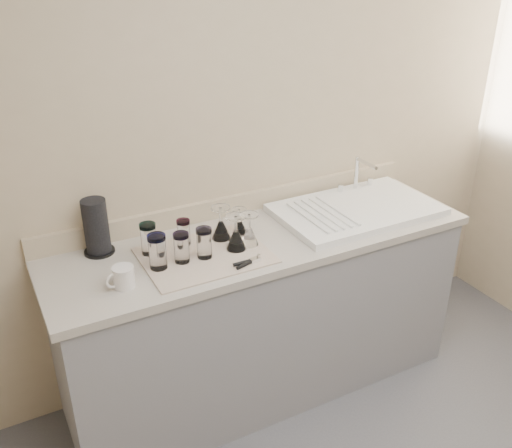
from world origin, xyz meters
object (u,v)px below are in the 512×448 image
goblet_back_left (221,228)px  goblet_back_right (240,225)px  sink_unit (356,209)px  goblet_front_right (249,234)px  tumbler_magenta (158,251)px  tumbler_purple (184,232)px  white_mug (123,277)px  tumbler_lavender (204,243)px  paper_towel_roll (96,227)px  tumbler_blue (182,247)px  can_opener (248,262)px  tumbler_teal (149,239)px  goblet_front_left (236,238)px

goblet_back_left → goblet_back_right: goblet_back_left is taller
sink_unit → goblet_front_right: 0.65m
tumbler_magenta → goblet_front_right: (0.44, 0.01, -0.03)m
tumbler_purple → white_mug: size_ratio=0.94×
tumbler_lavender → paper_towel_roll: (-0.40, 0.27, 0.05)m
goblet_back_left → goblet_front_right: 0.14m
tumbler_magenta → goblet_back_left: (0.35, 0.12, -0.03)m
tumbler_purple → tumbler_magenta: 0.23m
tumbler_purple → tumbler_blue: (-0.07, -0.14, 0.01)m
goblet_front_right → goblet_back_right: bearing=84.9°
tumbler_magenta → goblet_back_right: tumbler_magenta is taller
goblet_front_right → can_opener: goblet_front_right is taller
goblet_back_right → tumbler_lavender: bearing=-150.4°
sink_unit → tumbler_purple: bearing=174.9°
sink_unit → tumbler_lavender: size_ratio=5.90×
tumbler_teal → goblet_back_right: bearing=-1.3°
tumbler_teal → white_mug: tumbler_teal is taller
tumbler_blue → sink_unit: bearing=3.6°
tumbler_blue → white_mug: bearing=-166.6°
tumbler_blue → goblet_front_right: size_ratio=0.90×
sink_unit → tumbler_lavender: (-0.88, -0.07, 0.06)m
tumbler_blue → paper_towel_roll: bearing=138.4°
tumbler_blue → can_opener: size_ratio=1.05×
can_opener → white_mug: (-0.52, 0.09, 0.03)m
tumbler_purple → goblet_front_right: 0.30m
sink_unit → goblet_back_right: (-0.64, 0.07, 0.03)m
goblet_front_left → can_opener: size_ratio=1.26×
tumbler_lavender → goblet_back_right: bearing=29.6°
white_mug → can_opener: bearing=-9.4°
tumbler_magenta → can_opener: size_ratio=1.20×
tumbler_magenta → can_opener: bearing=-23.3°
tumbler_purple → goblet_back_left: 0.18m
goblet_front_left → paper_towel_roll: bearing=154.1°
white_mug → sink_unit: bearing=5.8°
tumbler_lavender → can_opener: bearing=-45.8°
sink_unit → paper_towel_roll: paper_towel_roll is taller
can_opener → white_mug: bearing=170.6°
tumbler_lavender → goblet_front_right: goblet_front_right is taller
goblet_back_right → white_mug: goblet_back_right is taller
can_opener → tumbler_lavender: bearing=134.2°
tumbler_purple → can_opener: tumbler_purple is taller
goblet_front_right → sink_unit: bearing=5.0°
sink_unit → tumbler_purple: (-0.91, 0.08, 0.05)m
goblet_front_left → tumbler_purple: bearing=142.1°
goblet_back_right → paper_towel_roll: bearing=167.9°
paper_towel_roll → goblet_back_right: bearing=-12.1°
tumbler_blue → tumbler_teal: bearing=126.8°
tumbler_purple → tumbler_blue: 0.16m
tumbler_teal → tumbler_blue: size_ratio=1.06×
can_opener → paper_towel_roll: size_ratio=0.51×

